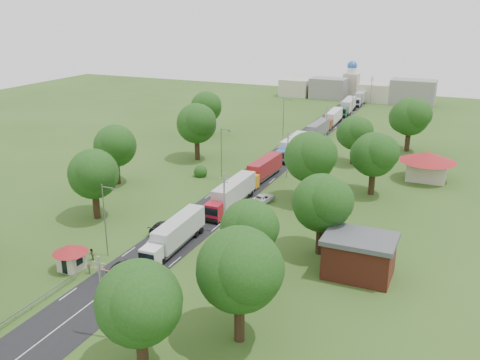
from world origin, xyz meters
The scene contains 46 objects.
ground centered at (0.00, 0.00, 0.00)m, with size 260.00×260.00×0.00m, color #2E4F1A.
road centered at (0.00, 20.00, 0.00)m, with size 8.00×200.00×0.04m, color black.
boom_barrier centered at (-1.36, -25.00, 0.89)m, with size 9.22×0.35×1.18m.
guard_booth centered at (-7.20, -25.00, 2.16)m, with size 4.40×4.40×3.45m.
guard_rail centered at (-5.00, -35.00, 0.00)m, with size 0.10×17.00×1.70m, color slate, non-canonical shape.
info_sign centered at (5.20, 35.00, 3.00)m, with size 0.12×3.10×4.10m.
pole_0 centered at (5.50, -35.00, 4.68)m, with size 1.60×0.24×9.00m.
pole_1 centered at (5.50, -7.00, 4.68)m, with size 1.60×0.24×9.00m.
pole_2 centered at (5.50, 21.00, 4.68)m, with size 1.60×0.24×9.00m.
pole_3 centered at (5.50, 49.00, 4.68)m, with size 1.60×0.24×9.00m.
pole_4 centered at (5.50, 77.00, 4.68)m, with size 1.60×0.24×9.00m.
pole_5 centered at (5.50, 105.00, 4.68)m, with size 1.60×0.24×9.00m.
lamp_0 centered at (-5.35, -20.00, 5.55)m, with size 2.03×0.22×10.00m.
lamp_1 centered at (-5.35, 15.00, 5.55)m, with size 2.03×0.22×10.00m.
lamp_2 centered at (-5.35, 50.00, 5.55)m, with size 2.03×0.22×10.00m.
tree_0 centered at (11.99, -37.84, 7.22)m, with size 8.80×8.80×11.07m.
tree_1 centered at (17.99, -29.83, 7.85)m, with size 9.60×9.60×12.05m.
tree_2 centered at (13.99, -17.86, 6.60)m, with size 8.00×8.00×10.10m.
tree_3 centered at (19.99, -7.84, 7.22)m, with size 8.80×8.80×11.07m.
tree_4 centered at (12.99, 10.17, 7.85)m, with size 9.60×9.60×12.05m.
tree_5 centered at (21.99, 18.16, 7.22)m, with size 8.80×8.80×11.07m.
tree_6 centered at (14.99, 35.14, 6.60)m, with size 8.00×8.00×10.10m.
tree_7 centered at (23.99, 50.17, 7.85)m, with size 9.60×9.60×12.05m.
tree_10 centered at (-15.01, -9.84, 7.22)m, with size 8.80×8.80×11.07m.
tree_11 centered at (-22.01, 5.16, 7.22)m, with size 8.80×8.80×11.07m.
tree_12 centered at (-16.01, 25.17, 7.85)m, with size 9.60×9.60×12.05m.
tree_13 centered at (-24.01, 45.16, 7.22)m, with size 8.80×8.80×11.07m.
house_brick centered at (26.00, -12.00, 2.65)m, with size 8.60×6.60×5.20m.
house_cream centered at (30.00, 30.00, 3.64)m, with size 10.08×10.08×5.80m.
distant_town centered at (0.68, 110.00, 3.49)m, with size 52.00×8.00×8.00m.
church centered at (-4.00, 118.00, 5.39)m, with size 5.00×5.00×12.30m.
truck_0 centered at (1.60, -14.31, 2.08)m, with size 2.86×14.16×3.92m.
truck_1 centered at (2.22, 2.68, 2.21)m, with size 2.58×15.04×4.17m.
truck_2 centered at (1.82, 17.90, 2.05)m, with size 2.91×14.00×3.87m.
truck_3 centered at (1.65, 35.82, 2.16)m, with size 2.55×14.69×4.07m.
truck_4 centered at (2.36, 52.52, 2.11)m, with size 2.85×14.38×3.98m.
truck_5 centered at (2.06, 69.16, 2.05)m, with size 2.71×13.95×3.86m.
truck_6 centered at (2.07, 86.87, 2.22)m, with size 3.30×15.13×4.18m.
truck_7 centered at (2.40, 104.27, 2.14)m, with size 3.08×14.62×4.04m.
car_lane_front centered at (-1.00, -23.22, 0.75)m, with size 1.77×4.40×1.50m, color black.
car_lane_mid centered at (-1.00, -14.21, 0.73)m, with size 1.54×4.42×1.46m, color gray.
car_lane_rear centered at (-3.00, -10.30, 0.73)m, with size 2.06×5.06×1.47m, color black.
car_verge_near centered at (6.15, 6.73, 0.73)m, with size 2.44×5.28×1.47m, color silver.
car_verge_far centered at (8.00, 27.00, 0.80)m, with size 1.90×4.72×1.61m, color #515458.
pedestrian_near centered at (-0.01, -26.73, 0.80)m, with size 0.58×0.38×1.59m, color gray.
pedestrian_booth centered at (-6.50, -22.00, 0.81)m, with size 0.78×0.61×1.61m, color gray.
Camera 1 is at (36.31, -71.57, 32.05)m, focal length 40.00 mm.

